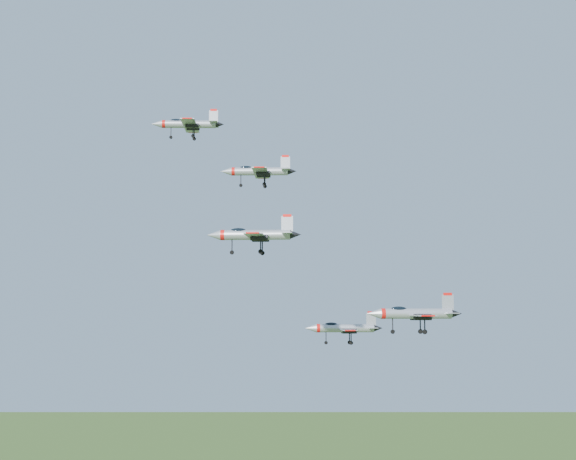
{
  "coord_description": "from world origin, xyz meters",
  "views": [
    {
      "loc": [
        -8.78,
        -111.28,
        122.26
      ],
      "look_at": [
        -0.78,
        -2.74,
        133.64
      ],
      "focal_mm": 50.0,
      "sensor_mm": 36.0,
      "label": 1
    }
  ],
  "objects": [
    {
      "name": "jet_lead",
      "position": [
        -15.67,
        14.67,
        152.34
      ],
      "size": [
        11.63,
        9.6,
        3.11
      ],
      "rotation": [
        0.0,
        0.0,
        -0.05
      ],
      "color": "#979CA2"
    },
    {
      "name": "jet_left_high",
      "position": [
        -5.03,
        -3.67,
        141.57
      ],
      "size": [
        10.46,
        8.68,
        2.8
      ],
      "rotation": [
        0.0,
        0.0,
        -0.1
      ],
      "color": "#979CA2"
    },
    {
      "name": "jet_right_low",
      "position": [
        13.37,
        -15.81,
        122.3
      ],
      "size": [
        11.73,
        9.63,
        3.14
      ],
      "rotation": [
        0.0,
        0.0,
        0.01
      ],
      "color": "#979CA2"
    },
    {
      "name": "jet_right_high",
      "position": [
        -5.94,
        -13.16,
        131.94
      ],
      "size": [
        11.76,
        9.81,
        3.14
      ],
      "rotation": [
        0.0,
        0.0,
        -0.14
      ],
      "color": "#979CA2"
    },
    {
      "name": "jet_left_low",
      "position": [
        7.69,
        4.39,
        120.21
      ],
      "size": [
        11.32,
        9.32,
        3.03
      ],
      "rotation": [
        0.0,
        0.0,
        -0.03
      ],
      "color": "#979CA2"
    }
  ]
}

